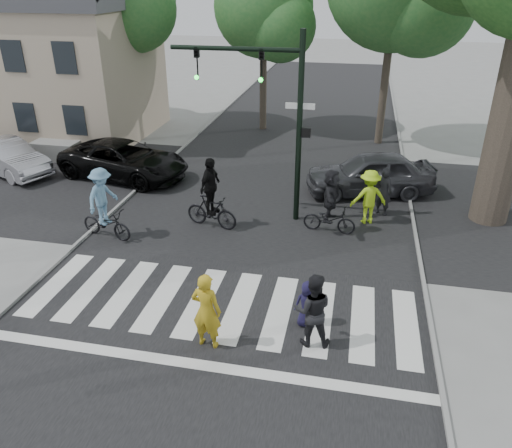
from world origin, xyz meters
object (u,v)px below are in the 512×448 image
at_px(traffic_signal, 273,101).
at_px(cyclist_right, 330,205).
at_px(pedestrian_adult, 313,310).
at_px(cyclist_left, 104,208).
at_px(cyclist_mid, 211,200).
at_px(car_silver, 8,158).
at_px(pedestrian_woman, 206,311).
at_px(pedestrian_child, 307,304).
at_px(car_suv, 124,160).
at_px(car_grey, 370,174).

bearing_deg(traffic_signal, cyclist_right, -19.61).
distance_m(pedestrian_adult, cyclist_left, 7.72).
xyz_separation_m(cyclist_mid, cyclist_right, (3.75, 0.41, -0.02)).
relative_size(cyclist_mid, car_silver, 0.56).
bearing_deg(pedestrian_woman, pedestrian_adult, -160.42).
xyz_separation_m(pedestrian_child, cyclist_right, (0.16, 4.87, 0.36)).
distance_m(pedestrian_woman, car_suv, 11.10).
height_order(traffic_signal, cyclist_right, traffic_signal).
bearing_deg(pedestrian_woman, car_suv, -49.81).
bearing_deg(cyclist_right, pedestrian_woman, -110.07).
xyz_separation_m(pedestrian_woman, pedestrian_adult, (2.22, 0.53, -0.03)).
bearing_deg(pedestrian_adult, car_silver, -38.52).
height_order(cyclist_left, car_silver, cyclist_left).
height_order(pedestrian_woman, pedestrian_adult, pedestrian_woman).
xyz_separation_m(pedestrian_child, cyclist_mid, (-3.59, 4.46, 0.38)).
bearing_deg(car_grey, cyclist_mid, -66.37).
distance_m(pedestrian_child, cyclist_left, 7.28).
distance_m(pedestrian_adult, car_grey, 9.01).
height_order(pedestrian_adult, car_suv, pedestrian_adult).
distance_m(traffic_signal, cyclist_mid, 3.60).
xyz_separation_m(pedestrian_adult, car_silver, (-13.28, 8.06, -0.19)).
bearing_deg(cyclist_right, cyclist_left, -165.35).
bearing_deg(cyclist_right, traffic_signal, 160.39).
relative_size(traffic_signal, pedestrian_woman, 3.29).
height_order(pedestrian_adult, car_grey, pedestrian_adult).
xyz_separation_m(pedestrian_adult, cyclist_left, (-6.76, 3.73, 0.10)).
xyz_separation_m(pedestrian_woman, pedestrian_child, (2.04, 1.15, -0.33)).
distance_m(traffic_signal, car_grey, 5.24).
distance_m(pedestrian_child, pedestrian_adult, 0.71).
bearing_deg(car_silver, pedestrian_adult, -97.82).
distance_m(pedestrian_woman, cyclist_left, 6.22).
distance_m(pedestrian_woman, pedestrian_child, 2.37).
xyz_separation_m(cyclist_right, car_suv, (-8.42, 3.17, -0.21)).
bearing_deg(car_suv, pedestrian_adult, -124.11).
bearing_deg(car_suv, cyclist_left, -149.51).
xyz_separation_m(pedestrian_woman, car_silver, (-11.06, 8.60, -0.22)).
relative_size(pedestrian_child, cyclist_right, 0.55).
height_order(traffic_signal, cyclist_mid, traffic_signal).
distance_m(traffic_signal, cyclist_right, 3.64).
distance_m(pedestrian_woman, car_silver, 14.01).
bearing_deg(traffic_signal, pedestrian_adult, -71.97).
relative_size(car_suv, car_silver, 1.25).
bearing_deg(cyclist_left, pedestrian_woman, -43.19).
bearing_deg(pedestrian_woman, traffic_signal, -85.62).
xyz_separation_m(pedestrian_child, cyclist_left, (-6.57, 3.11, 0.40)).
bearing_deg(cyclist_left, pedestrian_child, -25.29).
relative_size(pedestrian_child, cyclist_mid, 0.50).
bearing_deg(cyclist_mid, pedestrian_adult, -53.41).
bearing_deg(cyclist_right, pedestrian_child, -91.87).
bearing_deg(traffic_signal, car_grey, 40.43).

